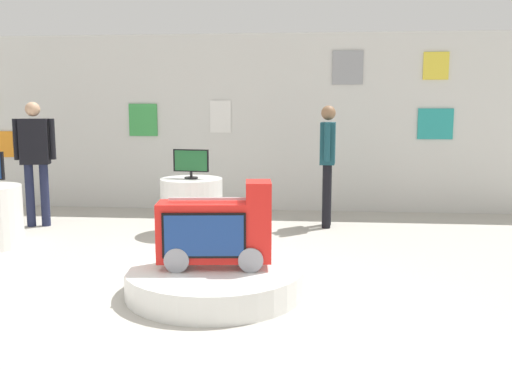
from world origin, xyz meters
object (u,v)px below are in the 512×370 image
at_px(main_display_pedestal, 215,280).
at_px(shopper_browsing_rear, 35,154).
at_px(novelty_firetruck_tv, 217,233).
at_px(display_pedestal_center_rear, 192,206).
at_px(shopper_browsing_near_truck, 328,156).
at_px(tv_on_center_rear, 191,162).

height_order(main_display_pedestal, shopper_browsing_rear, shopper_browsing_rear).
distance_m(novelty_firetruck_tv, display_pedestal_center_rear, 2.46).
height_order(novelty_firetruck_tv, shopper_browsing_near_truck, shopper_browsing_near_truck).
bearing_deg(tv_on_center_rear, display_pedestal_center_rear, 97.94).
distance_m(main_display_pedestal, tv_on_center_rear, 2.58).
height_order(main_display_pedestal, shopper_browsing_near_truck, shopper_browsing_near_truck).
relative_size(novelty_firetruck_tv, shopper_browsing_rear, 0.60).
height_order(display_pedestal_center_rear, shopper_browsing_near_truck, shopper_browsing_near_truck).
height_order(novelty_firetruck_tv, display_pedestal_center_rear, novelty_firetruck_tv).
bearing_deg(shopper_browsing_rear, novelty_firetruck_tv, -40.90).
distance_m(display_pedestal_center_rear, shopper_browsing_rear, 2.36).
xyz_separation_m(main_display_pedestal, shopper_browsing_near_truck, (1.11, 2.91, 0.87)).
distance_m(display_pedestal_center_rear, shopper_browsing_near_truck, 2.00).
height_order(main_display_pedestal, novelty_firetruck_tv, novelty_firetruck_tv).
relative_size(main_display_pedestal, display_pedestal_center_rear, 1.96).
xyz_separation_m(display_pedestal_center_rear, tv_on_center_rear, (0.00, -0.00, 0.59)).
distance_m(main_display_pedestal, novelty_firetruck_tv, 0.44).
distance_m(novelty_firetruck_tv, shopper_browsing_near_truck, 3.14).
relative_size(shopper_browsing_near_truck, shopper_browsing_rear, 0.97).
relative_size(display_pedestal_center_rear, shopper_browsing_near_truck, 0.48).
xyz_separation_m(main_display_pedestal, display_pedestal_center_rear, (-0.70, 2.34, 0.25)).
bearing_deg(main_display_pedestal, tv_on_center_rear, 106.66).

